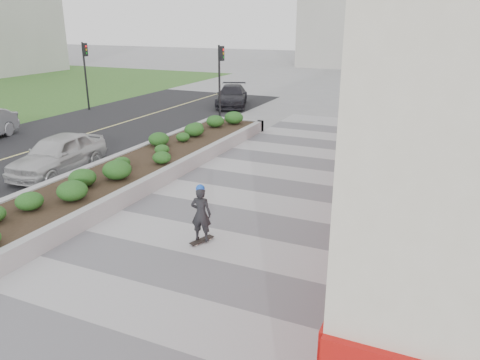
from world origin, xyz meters
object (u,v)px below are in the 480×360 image
object	(u,v)px
planter	(136,167)
skateboarder	(201,214)
car_white	(58,154)
car_dark	(232,96)
traffic_signal_far	(85,66)
traffic_signal_near	(220,72)

from	to	relation	value
planter	skateboarder	distance (m)	6.03
car_white	skateboarder	bearing A→B (deg)	-26.12
car_dark	traffic_signal_far	bearing A→B (deg)	-167.96
skateboarder	traffic_signal_near	bearing A→B (deg)	134.21
skateboarder	car_dark	distance (m)	20.29
traffic_signal_near	car_white	distance (m)	11.47
skateboarder	traffic_signal_far	bearing A→B (deg)	158.52
planter	car_white	bearing A→B (deg)	-166.62
traffic_signal_near	skateboarder	world-z (taller)	traffic_signal_near
traffic_signal_far	traffic_signal_near	bearing A→B (deg)	3.11
planter	skateboarder	xyz separation A→B (m)	(4.77, -3.68, 0.40)
traffic_signal_far	car_white	bearing A→B (deg)	-53.50
traffic_signal_far	car_white	world-z (taller)	traffic_signal_far
traffic_signal_near	car_dark	bearing A→B (deg)	107.64
car_dark	skateboarder	bearing A→B (deg)	-87.73
car_white	car_dark	bearing A→B (deg)	85.35
planter	traffic_signal_far	size ratio (longest dim) A/B	4.29
planter	skateboarder	world-z (taller)	skateboarder
traffic_signal_near	skateboarder	bearing A→B (deg)	-65.39
traffic_signal_near	car_white	world-z (taller)	traffic_signal_near
traffic_signal_near	traffic_signal_far	bearing A→B (deg)	-176.89
car_dark	car_white	bearing A→B (deg)	-110.14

